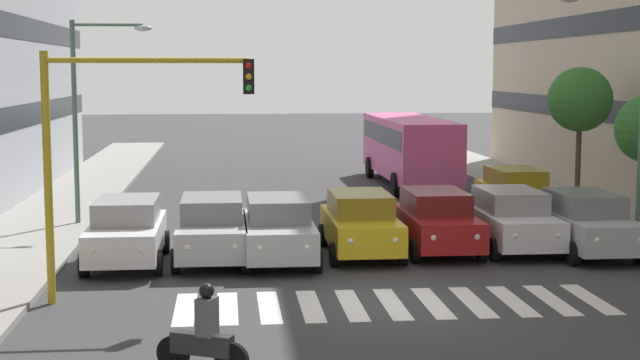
{
  "coord_description": "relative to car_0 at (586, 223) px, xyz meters",
  "views": [
    {
      "loc": [
        3.58,
        19.77,
        5.09
      ],
      "look_at": [
        1.24,
        -3.51,
        2.34
      ],
      "focal_mm": 52.58,
      "sensor_mm": 36.0,
      "label": 1
    }
  ],
  "objects": [
    {
      "name": "car_2",
      "position": [
        4.05,
        -0.77,
        0.0
      ],
      "size": [
        2.02,
        4.44,
        1.72
      ],
      "color": "maroon",
      "rests_on": "ground_plane"
    },
    {
      "name": "street_tree_2",
      "position": [
        -3.0,
        -8.43,
        3.12
      ],
      "size": [
        2.37,
        2.37,
        5.06
      ],
      "color": "#513823",
      "rests_on": "sidewalk_left"
    },
    {
      "name": "car_0",
      "position": [
        0.0,
        0.0,
        0.0
      ],
      "size": [
        2.02,
        4.44,
        1.72
      ],
      "color": "#B2B7BC",
      "rests_on": "ground_plane"
    },
    {
      "name": "crosswalk_markings",
      "position": [
        6.33,
        5.01,
        -0.88
      ],
      "size": [
        9.45,
        2.8,
        0.01
      ],
      "color": "silver",
      "rests_on": "ground_plane"
    },
    {
      "name": "street_lamp_left",
      "position": [
        -1.68,
        -1.27,
        3.63
      ],
      "size": [
        2.66,
        0.28,
        7.19
      ],
      "color": "#4C6B56",
      "rests_on": "sidewalk_left"
    },
    {
      "name": "bus_behind_traffic",
      "position": [
        1.9,
        -15.76,
        0.97
      ],
      "size": [
        2.78,
        10.5,
        3.0
      ],
      "color": "#DB5193",
      "rests_on": "ground_plane"
    },
    {
      "name": "car_6",
      "position": [
        12.54,
        0.12,
        0.0
      ],
      "size": [
        2.02,
        4.44,
        1.72
      ],
      "color": "silver",
      "rests_on": "ground_plane"
    },
    {
      "name": "street_lamp_right",
      "position": [
        14.32,
        -6.0,
        3.27
      ],
      "size": [
        2.58,
        0.28,
        6.53
      ],
      "color": "#4C6B56",
      "rests_on": "sidewalk_right"
    },
    {
      "name": "car_1",
      "position": [
        1.9,
        -0.77,
        0.0
      ],
      "size": [
        2.02,
        4.44,
        1.72
      ],
      "color": "silver",
      "rests_on": "ground_plane"
    },
    {
      "name": "car_row2_0",
      "position": [
        -0.02,
        -6.35,
        0.0
      ],
      "size": [
        2.02,
        4.44,
        1.72
      ],
      "color": "gold",
      "rests_on": "ground_plane"
    },
    {
      "name": "ground_plane",
      "position": [
        6.33,
        5.01,
        -0.89
      ],
      "size": [
        180.0,
        180.0,
        0.0
      ],
      "primitive_type": "plane",
      "color": "#38383A"
    },
    {
      "name": "traffic_light_gantry",
      "position": [
        12.44,
        4.24,
        2.83
      ],
      "size": [
        4.55,
        0.36,
        5.5
      ],
      "color": "#AD991E",
      "rests_on": "ground_plane"
    },
    {
      "name": "motorcycle_with_rider",
      "position": [
        10.32,
        9.39,
        -0.24
      ],
      "size": [
        1.57,
        0.83,
        1.57
      ],
      "color": "black",
      "rests_on": "ground_plane"
    },
    {
      "name": "car_5",
      "position": [
        10.31,
        -0.05,
        0.0
      ],
      "size": [
        2.02,
        4.44,
        1.72
      ],
      "color": "#B2B7BC",
      "rests_on": "ground_plane"
    },
    {
      "name": "car_4",
      "position": [
        8.55,
        0.18,
        0.0
      ],
      "size": [
        2.02,
        4.44,
        1.72
      ],
      "color": "#B2B7BC",
      "rests_on": "ground_plane"
    },
    {
      "name": "car_3",
      "position": [
        6.24,
        -0.53,
        0.0
      ],
      "size": [
        2.02,
        4.44,
        1.72
      ],
      "color": "gold",
      "rests_on": "ground_plane"
    }
  ]
}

